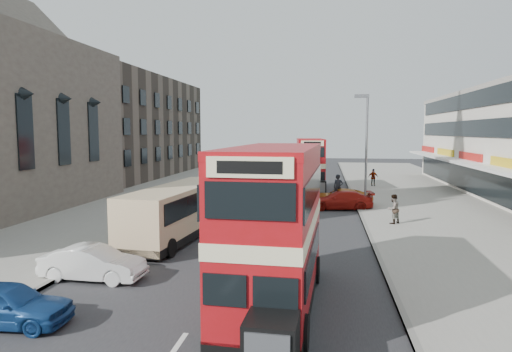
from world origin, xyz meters
The scene contains 18 objects.
ground centered at (0.00, 0.00, 0.00)m, with size 160.00×160.00×0.00m, color #28282B.
road_surface centered at (0.00, 20.00, 0.01)m, with size 12.00×90.00×0.01m, color #28282B.
pavement_right centered at (12.00, 20.00, 0.07)m, with size 12.00×90.00×0.15m, color gray.
pavement_left centered at (-12.00, 20.00, 0.07)m, with size 12.00×90.00×0.15m, color gray.
kerb_left centered at (-6.10, 20.00, 0.07)m, with size 0.20×90.00×0.16m, color gray.
kerb_right centered at (6.10, 20.00, 0.07)m, with size 0.20×90.00×0.16m, color gray.
brick_terrace centered at (-22.00, 38.00, 6.00)m, with size 14.00×28.00×12.00m, color #66594C.
street_lamp centered at (6.52, 18.00, 4.78)m, with size 1.00×0.20×8.12m.
bus_main centered at (2.18, -0.67, 2.59)m, with size 2.75×9.01×4.92m.
bus_second centered at (2.36, 27.39, 2.48)m, with size 3.01×8.62×4.71m.
coach centered at (-3.80, 7.82, 1.49)m, with size 3.21×9.68×2.52m.
car_left_near centered at (-5.25, -3.28, 0.63)m, with size 1.50×3.72×1.27m, color navy.
car_left_front centered at (-4.81, 0.82, 0.64)m, with size 1.36×3.89×1.28m, color white.
car_right_a centered at (4.84, 17.74, 0.66)m, with size 1.86×4.58×1.33m, color #9E160F.
car_right_b centered at (4.89, 19.20, 0.64)m, with size 2.14×4.64×1.29m, color #BC6712.
pedestrian_near centered at (7.73, 12.47, 1.03)m, with size 0.65×0.44×1.75m, color gray.
pedestrian_far centered at (8.49, 31.20, 0.99)m, with size 0.99×0.41×1.69m, color gray.
cyclist centered at (4.74, 19.67, 0.83)m, with size 0.78×1.74×2.33m.
Camera 1 is at (3.71, -14.46, 5.55)m, focal length 31.54 mm.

